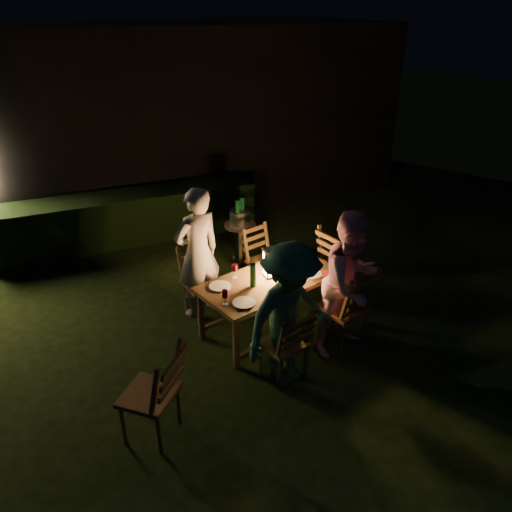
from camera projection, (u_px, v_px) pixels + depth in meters
name	position (u px, v px, depth m)	size (l,w,h in m)	color
garden_envelope	(123.00, 114.00, 9.70)	(40.00, 40.00, 3.20)	black
dining_table	(270.00, 284.00, 5.78)	(1.80, 1.23, 0.68)	#52371B
chair_near_left	(284.00, 355.00, 5.15)	(0.50, 0.52, 0.92)	#52371B
chair_near_right	(344.00, 321.00, 5.63)	(0.58, 0.61, 1.05)	#52371B
chair_far_left	(202.00, 294.00, 6.21)	(0.49, 0.52, 0.95)	#52371B
chair_far_right	(264.00, 270.00, 6.78)	(0.52, 0.54, 0.91)	#52371B
chair_end	(340.00, 274.00, 6.60)	(0.60, 0.57, 1.05)	#52371B
chair_spare	(153.00, 408.00, 4.44)	(0.67, 0.67, 1.02)	#52371B
person_house_side	(198.00, 253.00, 6.00)	(0.61, 0.40, 1.67)	beige
person_opp_right	(351.00, 284.00, 5.37)	(0.80, 0.63, 1.65)	pink
person_opp_left	(289.00, 316.00, 4.88)	(1.02, 0.59, 1.58)	#2F5F48
lantern	(271.00, 264.00, 5.74)	(0.16, 0.16, 0.35)	white
plate_far_left	(220.00, 286.00, 5.59)	(0.25, 0.25, 0.01)	white
plate_near_left	(244.00, 303.00, 5.29)	(0.25, 0.25, 0.01)	white
plate_far_right	(286.00, 260.00, 6.15)	(0.25, 0.25, 0.01)	white
plate_near_right	(311.00, 274.00, 5.85)	(0.25, 0.25, 0.01)	white
wineglass_a	(235.00, 271.00, 5.74)	(0.06, 0.06, 0.18)	#59070F
wineglass_b	(225.00, 298.00, 5.23)	(0.06, 0.06, 0.18)	#59070F
wineglass_c	(306.00, 274.00, 5.68)	(0.06, 0.06, 0.18)	#59070F
wineglass_d	(299.00, 252.00, 6.18)	(0.06, 0.06, 0.18)	#59070F
wineglass_e	(281.00, 286.00, 5.45)	(0.06, 0.06, 0.18)	silver
bottle_table	(253.00, 275.00, 5.55)	(0.07, 0.07, 0.28)	#0F471E
napkin_left	(278.00, 294.00, 5.44)	(0.18, 0.14, 0.01)	red
napkin_right	(322.00, 274.00, 5.85)	(0.18, 0.14, 0.01)	red
phone	(243.00, 308.00, 5.20)	(0.14, 0.07, 0.01)	black
side_table	(240.00, 229.00, 7.33)	(0.46, 0.46, 0.63)	brown
ice_bucket	(240.00, 217.00, 7.25)	(0.30, 0.30, 0.22)	#A5A8AD
bottle_bucket_a	(238.00, 216.00, 7.18)	(0.07, 0.07, 0.32)	#0F471E
bottle_bucket_b	(242.00, 213.00, 7.28)	(0.07, 0.07, 0.32)	#0F471E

